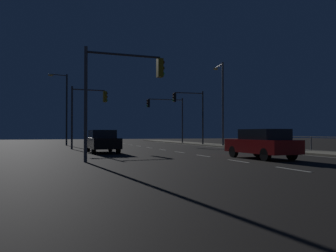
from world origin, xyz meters
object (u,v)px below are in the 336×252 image
(street_lamp_median, at_px, (64,103))
(car, at_px, (262,143))
(car_oncoming, at_px, (102,141))
(street_lamp_across_street, at_px, (222,96))
(traffic_light_overhead_east, at_px, (190,107))
(traffic_light_far_right, at_px, (167,111))
(traffic_light_near_right, at_px, (121,82))
(traffic_light_far_center, at_px, (88,106))

(street_lamp_median, bearing_deg, car, -68.12)
(car, distance_m, street_lamp_median, 25.19)
(car_oncoming, distance_m, street_lamp_across_street, 14.79)
(car, height_order, street_lamp_across_street, street_lamp_across_street)
(car, distance_m, traffic_light_overhead_east, 19.48)
(car, distance_m, traffic_light_far_right, 24.68)
(traffic_light_overhead_east, relative_size, street_lamp_median, 0.75)
(traffic_light_near_right, distance_m, traffic_light_far_center, 13.63)
(car, relative_size, street_lamp_across_street, 0.55)
(car, distance_m, traffic_light_far_center, 16.64)
(car_oncoming, xyz_separation_m, traffic_light_far_center, (-0.42, 6.09, 2.87))
(traffic_light_overhead_east, height_order, street_lamp_across_street, street_lamp_across_street)
(traffic_light_overhead_east, xyz_separation_m, street_lamp_across_street, (1.75, -3.88, 0.85))
(traffic_light_far_center, height_order, street_lamp_across_street, street_lamp_across_street)
(car, height_order, traffic_light_overhead_east, traffic_light_overhead_east)
(traffic_light_near_right, xyz_separation_m, street_lamp_median, (-1.95, 22.22, 0.77))
(traffic_light_far_center, bearing_deg, traffic_light_overhead_east, 21.03)
(car, height_order, traffic_light_far_center, traffic_light_far_center)
(traffic_light_far_center, relative_size, street_lamp_across_street, 0.65)
(car, relative_size, street_lamp_median, 0.58)
(street_lamp_across_street, bearing_deg, traffic_light_near_right, -132.12)
(traffic_light_overhead_east, xyz_separation_m, traffic_light_far_center, (-11.25, -4.33, -0.48))
(car_oncoming, relative_size, traffic_light_near_right, 0.82)
(traffic_light_near_right, xyz_separation_m, traffic_light_far_center, (-0.27, 13.63, -0.14))
(street_lamp_across_street, bearing_deg, car_oncoming, -152.54)
(car, bearing_deg, street_lamp_median, 111.88)
(traffic_light_far_right, bearing_deg, car, -96.65)
(traffic_light_far_right, bearing_deg, car_oncoming, -122.27)
(traffic_light_far_center, distance_m, street_lamp_across_street, 13.08)
(traffic_light_far_right, xyz_separation_m, traffic_light_far_center, (-10.44, -9.79, -0.38))
(car, bearing_deg, traffic_light_far_center, 117.67)
(car_oncoming, height_order, traffic_light_overhead_east, traffic_light_overhead_east)
(car_oncoming, distance_m, street_lamp_median, 15.31)
(car_oncoming, relative_size, street_lamp_median, 0.58)
(car_oncoming, relative_size, street_lamp_across_street, 0.55)
(street_lamp_median, bearing_deg, car_oncoming, -81.90)
(traffic_light_far_center, distance_m, street_lamp_median, 8.81)
(car_oncoming, height_order, traffic_light_near_right, traffic_light_near_right)
(car_oncoming, xyz_separation_m, traffic_light_overhead_east, (10.84, 10.42, 3.35))
(traffic_light_far_right, relative_size, traffic_light_overhead_east, 0.96)
(car_oncoming, bearing_deg, car, -49.51)
(traffic_light_overhead_east, bearing_deg, street_lamp_median, 161.72)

